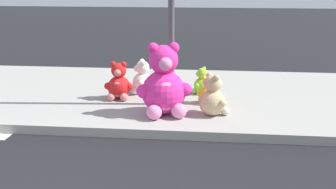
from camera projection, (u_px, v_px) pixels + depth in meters
sidewalk at (126, 95)px, 8.92m from camera, size 28.00×4.40×0.15m
sign_pole at (171, 9)px, 7.58m from camera, size 0.56×0.11×3.20m
plush_pink_large at (164, 86)px, 7.35m from camera, size 0.91×0.85×1.21m
plush_white at (142, 80)px, 8.73m from camera, size 0.47×0.50×0.67m
plush_red at (119, 84)px, 8.31m from camera, size 0.55×0.48×0.71m
plush_lime at (201, 83)px, 8.69m from camera, size 0.38×0.39×0.53m
plush_tan at (213, 98)px, 7.35m from camera, size 0.51×0.50×0.71m
plush_yellow at (207, 92)px, 8.05m from camera, size 0.38×0.37×0.52m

